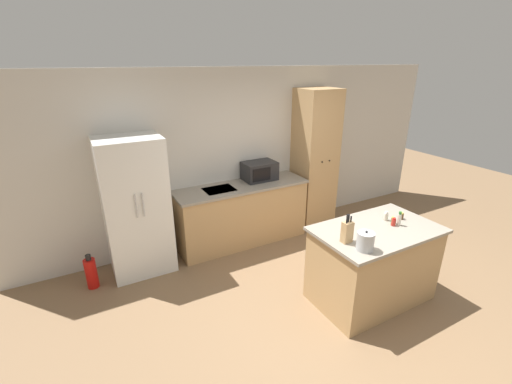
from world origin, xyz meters
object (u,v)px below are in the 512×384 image
(microwave, at_px, (259,171))
(refrigerator, at_px, (136,207))
(knife_block, at_px, (347,232))
(fire_extinguisher, at_px, (91,273))
(spice_bottle_pale_salt, at_px, (399,219))
(spice_bottle_green_herb, at_px, (401,216))
(pantry_cabinet, at_px, (315,160))
(kettle, at_px, (365,241))
(spice_bottle_short_red, at_px, (394,222))
(spice_bottle_amber_oil, at_px, (386,216))
(spice_bottle_tall_dark, at_px, (393,220))

(microwave, bearing_deg, refrigerator, -176.57)
(knife_block, relative_size, fire_extinguisher, 0.70)
(refrigerator, height_order, spice_bottle_pale_salt, refrigerator)
(knife_block, bearing_deg, spice_bottle_green_herb, 6.29)
(pantry_cabinet, distance_m, kettle, 2.51)
(spice_bottle_short_red, height_order, spice_bottle_pale_salt, spice_bottle_pale_salt)
(spice_bottle_green_herb, bearing_deg, spice_bottle_short_red, -160.51)
(pantry_cabinet, height_order, spice_bottle_short_red, pantry_cabinet)
(spice_bottle_green_herb, bearing_deg, spice_bottle_amber_oil, 161.10)
(spice_bottle_green_herb, distance_m, spice_bottle_pale_salt, 0.19)
(spice_bottle_amber_oil, bearing_deg, spice_bottle_short_red, -102.68)
(spice_bottle_pale_salt, bearing_deg, spice_bottle_amber_oil, 99.62)
(pantry_cabinet, bearing_deg, spice_bottle_tall_dark, -101.22)
(pantry_cabinet, distance_m, spice_bottle_pale_salt, 2.08)
(microwave, xyz_separation_m, fire_extinguisher, (-2.54, -0.26, -0.87))
(spice_bottle_pale_salt, xyz_separation_m, fire_extinguisher, (-3.18, 1.86, -0.80))
(microwave, relative_size, spice_bottle_tall_dark, 6.02)
(spice_bottle_green_herb, bearing_deg, fire_extinguisher, 152.14)
(pantry_cabinet, relative_size, knife_block, 7.06)
(spice_bottle_short_red, distance_m, spice_bottle_amber_oil, 0.14)
(spice_bottle_short_red, relative_size, fire_extinguisher, 0.21)
(knife_block, height_order, fire_extinguisher, knife_block)
(spice_bottle_short_red, relative_size, kettle, 0.45)
(kettle, bearing_deg, spice_bottle_tall_dark, 21.05)
(spice_bottle_short_red, distance_m, spice_bottle_green_herb, 0.23)
(spice_bottle_pale_salt, bearing_deg, spice_bottle_green_herb, 32.07)
(spice_bottle_pale_salt, bearing_deg, spice_bottle_tall_dark, 109.62)
(spice_bottle_amber_oil, xyz_separation_m, kettle, (-0.71, -0.37, 0.04))
(spice_bottle_green_herb, xyz_separation_m, kettle, (-0.90, -0.31, 0.06))
(pantry_cabinet, bearing_deg, knife_block, -119.50)
(knife_block, xyz_separation_m, fire_extinguisher, (-2.39, 1.87, -0.84))
(refrigerator, relative_size, spice_bottle_short_red, 19.12)
(spice_bottle_green_herb, height_order, fire_extinguisher, spice_bottle_green_herb)
(knife_block, distance_m, spice_bottle_tall_dark, 0.77)
(refrigerator, xyz_separation_m, spice_bottle_green_herb, (2.68, -1.90, 0.06))
(pantry_cabinet, xyz_separation_m, spice_bottle_pale_salt, (-0.37, -2.04, -0.14))
(spice_bottle_short_red, height_order, kettle, kettle)
(knife_block, xyz_separation_m, spice_bottle_tall_dark, (0.77, 0.07, -0.08))
(pantry_cabinet, bearing_deg, spice_bottle_pale_salt, -100.24)
(spice_bottle_amber_oil, distance_m, spice_bottle_pale_salt, 0.17)
(spice_bottle_green_herb, height_order, spice_bottle_pale_salt, spice_bottle_pale_salt)
(spice_bottle_amber_oil, height_order, kettle, kettle)
(knife_block, distance_m, fire_extinguisher, 3.14)
(spice_bottle_short_red, height_order, spice_bottle_amber_oil, spice_bottle_amber_oil)
(fire_extinguisher, bearing_deg, spice_bottle_pale_salt, -30.38)
(spice_bottle_amber_oil, xyz_separation_m, fire_extinguisher, (-3.15, 1.70, -0.77))
(refrigerator, height_order, spice_bottle_tall_dark, refrigerator)
(pantry_cabinet, height_order, spice_bottle_amber_oil, pantry_cabinet)
(fire_extinguisher, bearing_deg, pantry_cabinet, 2.89)
(microwave, bearing_deg, knife_block, -94.20)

